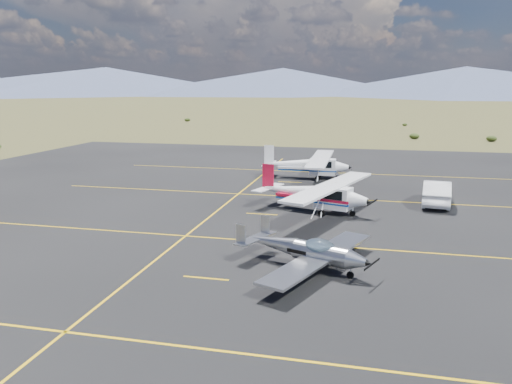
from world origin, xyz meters
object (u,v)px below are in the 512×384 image
at_px(aircraft_cessna, 314,192).
at_px(sedan, 437,193).
at_px(aircraft_low_wing, 307,250).
at_px(aircraft_plain, 308,164).

bearing_deg(aircraft_cessna, sedan, 43.34).
distance_m(aircraft_low_wing, aircraft_cessna, 10.44).
xyz_separation_m(aircraft_plain, sedan, (9.79, -7.93, -0.41)).
height_order(aircraft_low_wing, sedan, aircraft_low_wing).
bearing_deg(aircraft_plain, aircraft_cessna, -81.36).
bearing_deg(sedan, aircraft_low_wing, 70.27).
xyz_separation_m(aircraft_cessna, sedan, (7.89, 3.72, -0.41)).
bearing_deg(aircraft_plain, aircraft_low_wing, -83.44).
relative_size(aircraft_plain, sedan, 2.20).
distance_m(aircraft_cessna, sedan, 8.73).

